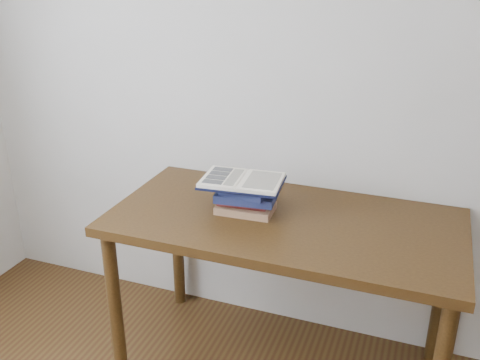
% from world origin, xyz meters
% --- Properties ---
extents(desk, '(1.45, 0.72, 0.78)m').
position_xyz_m(desk, '(0.04, 1.38, 0.68)').
color(desk, '#442B11').
rests_on(desk, ground).
extents(book_stack, '(0.26, 0.19, 0.12)m').
position_xyz_m(book_stack, '(-0.13, 1.38, 0.84)').
color(book_stack, '#94664C').
rests_on(book_stack, desk).
extents(open_book, '(0.36, 0.26, 0.03)m').
position_xyz_m(open_book, '(-0.15, 1.39, 0.91)').
color(open_book, black).
rests_on(open_book, book_stack).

